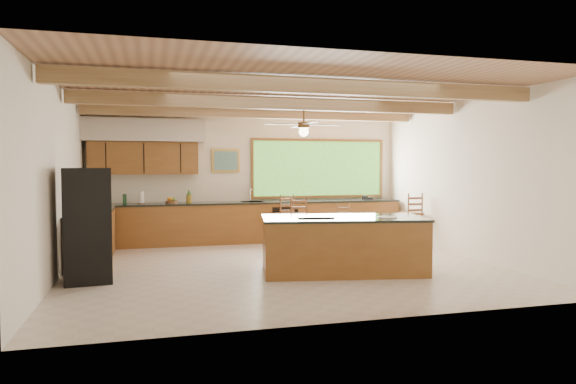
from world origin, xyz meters
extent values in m
plane|color=beige|center=(0.00, 0.00, 0.00)|extent=(7.20, 7.20, 0.00)
cube|color=silver|center=(0.00, 3.25, 1.50)|extent=(7.20, 0.04, 3.00)
cube|color=silver|center=(0.00, -3.25, 1.50)|extent=(7.20, 0.04, 3.00)
cube|color=silver|center=(-3.60, 0.00, 1.50)|extent=(0.04, 6.50, 3.00)
cube|color=silver|center=(3.60, 0.00, 1.50)|extent=(0.04, 6.50, 3.00)
cube|color=#A07250|center=(0.00, 0.00, 3.00)|extent=(7.20, 6.50, 0.04)
cube|color=#9F7D4F|center=(0.00, -1.60, 2.86)|extent=(7.10, 0.15, 0.22)
cube|color=#9F7D4F|center=(0.00, 0.50, 2.86)|extent=(7.10, 0.15, 0.22)
cube|color=#9F7D4F|center=(0.00, 2.30, 2.86)|extent=(7.10, 0.15, 0.22)
cube|color=brown|center=(-2.35, 3.06, 1.90)|extent=(2.30, 0.35, 0.70)
cube|color=beige|center=(-2.35, 2.99, 2.50)|extent=(2.60, 0.50, 0.48)
cylinder|color=#FFEABF|center=(-3.05, 2.99, 2.27)|extent=(0.10, 0.10, 0.01)
cylinder|color=#FFEABF|center=(-1.65, 2.99, 2.27)|extent=(0.10, 0.10, 0.01)
cube|color=#76C646|center=(1.70, 3.22, 1.67)|extent=(3.20, 0.04, 1.30)
cube|color=#BB8B39|center=(-0.55, 3.22, 1.85)|extent=(0.64, 0.03, 0.54)
cube|color=#3B6A53|center=(-0.55, 3.20, 1.85)|extent=(0.54, 0.01, 0.44)
cube|color=brown|center=(0.00, 2.91, 0.44)|extent=(7.00, 0.65, 0.88)
cube|color=black|center=(0.00, 2.91, 0.90)|extent=(7.04, 0.69, 0.04)
cube|color=brown|center=(-3.26, 1.35, 0.44)|extent=(0.65, 2.35, 0.88)
cube|color=black|center=(-3.26, 1.35, 0.90)|extent=(0.69, 2.39, 0.04)
cube|color=black|center=(0.70, 2.58, 0.42)|extent=(0.60, 0.02, 0.78)
cube|color=silver|center=(0.00, 2.91, 0.91)|extent=(0.50, 0.38, 0.03)
cylinder|color=silver|center=(0.00, 3.11, 1.07)|extent=(0.03, 0.03, 0.30)
cylinder|color=silver|center=(0.00, 3.01, 1.20)|extent=(0.03, 0.20, 0.03)
cylinder|color=white|center=(-2.41, 2.93, 1.05)|extent=(0.11, 0.11, 0.27)
cylinder|color=#1C4623|center=(-2.77, 2.98, 1.03)|extent=(0.06, 0.06, 0.21)
cylinder|color=#1C4623|center=(-2.75, 3.01, 1.02)|extent=(0.06, 0.06, 0.20)
cube|color=black|center=(2.82, 2.86, 0.97)|extent=(0.25, 0.23, 0.09)
cube|color=brown|center=(0.79, -0.74, 0.43)|extent=(2.74, 1.61, 0.87)
cube|color=black|center=(0.79, -0.74, 0.89)|extent=(2.78, 1.66, 0.04)
cube|color=black|center=(0.33, -0.66, 0.92)|extent=(0.64, 0.55, 0.02)
cylinder|color=white|center=(1.44, -1.02, 0.92)|extent=(0.32, 0.32, 0.02)
cube|color=black|center=(-3.14, -0.40, 0.85)|extent=(0.73, 0.71, 1.71)
cube|color=silver|center=(-2.80, -0.40, 0.85)|extent=(0.02, 0.05, 1.57)
cube|color=brown|center=(0.70, 1.60, 0.68)|extent=(0.45, 0.45, 0.04)
cylinder|color=brown|center=(0.54, 1.44, 0.33)|extent=(0.04, 0.04, 0.65)
cylinder|color=brown|center=(0.86, 1.44, 0.33)|extent=(0.04, 0.04, 0.65)
cylinder|color=brown|center=(0.54, 1.76, 0.33)|extent=(0.04, 0.04, 0.65)
cylinder|color=brown|center=(0.86, 1.76, 0.33)|extent=(0.04, 0.04, 0.65)
cube|color=brown|center=(0.60, 2.36, 0.67)|extent=(0.47, 0.47, 0.04)
cylinder|color=brown|center=(0.44, 2.21, 0.33)|extent=(0.04, 0.04, 0.65)
cylinder|color=brown|center=(0.76, 2.21, 0.33)|extent=(0.04, 0.04, 0.65)
cylinder|color=brown|center=(0.44, 2.52, 0.33)|extent=(0.04, 0.04, 0.65)
cylinder|color=brown|center=(0.76, 2.52, 0.33)|extent=(0.04, 0.04, 0.65)
cube|color=brown|center=(1.67, 1.60, 0.57)|extent=(0.38, 0.38, 0.04)
cylinder|color=brown|center=(1.54, 1.47, 0.27)|extent=(0.03, 0.03, 0.55)
cylinder|color=brown|center=(1.81, 1.47, 0.27)|extent=(0.03, 0.03, 0.55)
cylinder|color=brown|center=(1.54, 1.73, 0.27)|extent=(0.03, 0.03, 0.55)
cylinder|color=brown|center=(1.81, 1.73, 0.27)|extent=(0.03, 0.03, 0.55)
cube|color=brown|center=(3.30, 1.60, 0.69)|extent=(0.42, 0.42, 0.04)
cylinder|color=brown|center=(3.14, 1.44, 0.33)|extent=(0.04, 0.04, 0.67)
cylinder|color=brown|center=(3.46, 1.44, 0.33)|extent=(0.04, 0.04, 0.67)
cylinder|color=brown|center=(3.14, 1.76, 0.33)|extent=(0.04, 0.04, 0.67)
cylinder|color=brown|center=(3.46, 1.76, 0.33)|extent=(0.04, 0.04, 0.67)
camera|label=1|loc=(-2.22, -8.52, 1.75)|focal=32.00mm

